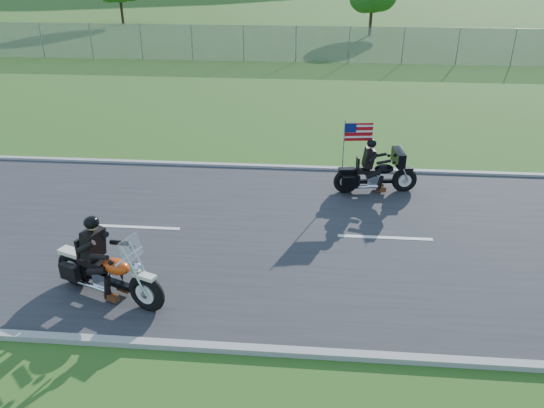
{
  "coord_description": "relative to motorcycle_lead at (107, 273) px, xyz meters",
  "views": [
    {
      "loc": [
        2.27,
        -10.95,
        6.3
      ],
      "look_at": [
        1.34,
        0.0,
        0.81
      ],
      "focal_mm": 35.0,
      "sensor_mm": 36.0,
      "label": 1
    }
  ],
  "objects": [
    {
      "name": "curb_south",
      "position": [
        1.63,
        -1.32,
        -0.5
      ],
      "size": [
        120.0,
        0.18,
        0.12
      ],
      "primitive_type": "cube",
      "color": "#9E9B93",
      "rests_on": "ground"
    },
    {
      "name": "curb_north",
      "position": [
        1.63,
        6.78,
        -0.5
      ],
      "size": [
        120.0,
        0.18,
        0.12
      ],
      "primitive_type": "cube",
      "color": "#9E9B93",
      "rests_on": "ground"
    },
    {
      "name": "motorcycle_follow",
      "position": [
        5.6,
        5.3,
        -0.02
      ],
      "size": [
        2.33,
        0.86,
        1.94
      ],
      "rotation": [
        0.0,
        0.0,
        0.13
      ],
      "color": "black",
      "rests_on": "ground"
    },
    {
      "name": "road",
      "position": [
        1.63,
        2.73,
        -0.53
      ],
      "size": [
        120.0,
        8.0,
        0.04
      ],
      "primitive_type": "cube",
      "color": "#28282B",
      "rests_on": "ground"
    },
    {
      "name": "ground",
      "position": [
        1.63,
        2.73,
        -0.55
      ],
      "size": [
        420.0,
        420.0,
        0.0
      ],
      "primitive_type": "plane",
      "color": "#37581B",
      "rests_on": "ground"
    },
    {
      "name": "motorcycle_lead",
      "position": [
        0.0,
        0.0,
        0.0
      ],
      "size": [
        2.49,
        1.27,
        1.76
      ],
      "rotation": [
        0.0,
        0.0,
        -0.38
      ],
      "color": "black",
      "rests_on": "ground"
    },
    {
      "name": "fence",
      "position": [
        -3.37,
        22.73,
        0.45
      ],
      "size": [
        60.0,
        0.03,
        2.0
      ],
      "primitive_type": "cube",
      "color": "gray",
      "rests_on": "ground"
    }
  ]
}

